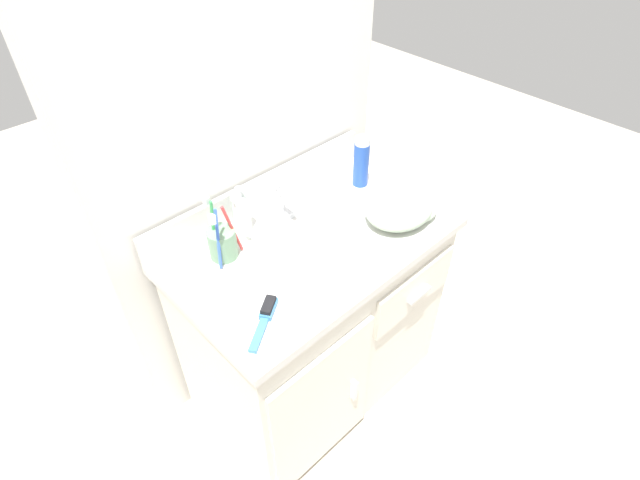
# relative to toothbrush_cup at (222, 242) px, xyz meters

# --- Properties ---
(ground_plane) EXTENTS (6.00, 6.00, 0.00)m
(ground_plane) POSITION_rel_toothbrush_cup_xyz_m (0.23, -0.14, -0.80)
(ground_plane) COLOR #ADA393
(wall_back) EXTENTS (1.05, 0.08, 2.20)m
(wall_back) POSITION_rel_toothbrush_cup_xyz_m (0.23, 0.18, 0.30)
(wall_back) COLOR silver
(wall_back) RESTS_ON ground_plane
(vanity) EXTENTS (0.87, 0.54, 0.74)m
(vanity) POSITION_rel_toothbrush_cup_xyz_m (0.23, -0.14, -0.41)
(vanity) COLOR silver
(vanity) RESTS_ON ground_plane
(backsplash) EXTENTS (0.87, 0.02, 0.10)m
(backsplash) POSITION_rel_toothbrush_cup_xyz_m (0.23, 0.12, -0.00)
(backsplash) COLOR silver
(backsplash) RESTS_ON vanity
(sink_faucet) EXTENTS (0.09, 0.09, 0.14)m
(sink_faucet) POSITION_rel_toothbrush_cup_xyz_m (0.23, 0.02, -0.00)
(sink_faucet) COLOR silver
(sink_faucet) RESTS_ON vanity
(toothbrush_cup) EXTENTS (0.11, 0.09, 0.21)m
(toothbrush_cup) POSITION_rel_toothbrush_cup_xyz_m (0.00, 0.00, 0.00)
(toothbrush_cup) COLOR gray
(toothbrush_cup) RESTS_ON vanity
(soap_dispenser) EXTENTS (0.05, 0.06, 0.16)m
(soap_dispenser) POSITION_rel_toothbrush_cup_xyz_m (0.11, 0.06, 0.02)
(soap_dispenser) COLOR silver
(soap_dispenser) RESTS_ON vanity
(shaving_cream_can) EXTENTS (0.05, 0.05, 0.18)m
(shaving_cream_can) POSITION_rel_toothbrush_cup_xyz_m (0.56, -0.03, 0.04)
(shaving_cream_can) COLOR #234CB2
(shaving_cream_can) RESTS_ON vanity
(hairbrush) EXTENTS (0.16, 0.12, 0.03)m
(hairbrush) POSITION_rel_toothbrush_cup_xyz_m (-0.06, -0.27, -0.04)
(hairbrush) COLOR teal
(hairbrush) RESTS_ON vanity
(hand_towel) EXTENTS (0.24, 0.20, 0.09)m
(hand_towel) POSITION_rel_toothbrush_cup_xyz_m (0.51, -0.25, -0.01)
(hand_towel) COLOR #A8BCA3
(hand_towel) RESTS_ON vanity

